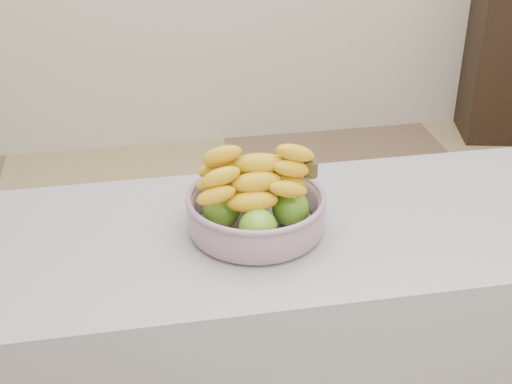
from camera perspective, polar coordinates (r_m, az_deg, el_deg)
ground at (r=2.58m, az=3.99°, el=-14.41°), size 4.00×4.00×0.00m
counter at (r=1.97m, az=7.59°, el=-13.40°), size 2.00×0.60×0.90m
fruit_bowl at (r=1.61m, az=-0.01°, el=-1.20°), size 0.32×0.32×0.20m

